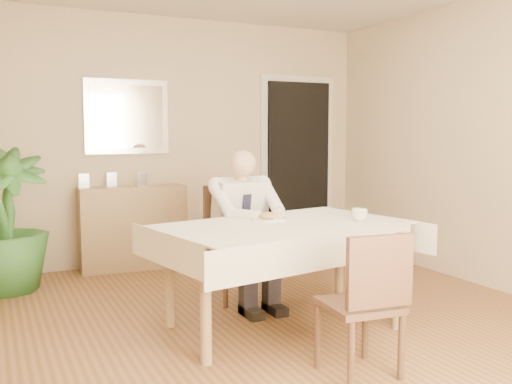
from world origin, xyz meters
name	(u,v)px	position (x,y,z in m)	size (l,w,h in m)	color
room	(278,145)	(0.00, 0.00, 1.30)	(5.00, 5.02, 2.60)	brown
doorway	(298,166)	(1.55, 2.46, 1.00)	(0.96, 0.07, 2.10)	silver
mirror	(127,117)	(-0.46, 2.47, 1.55)	(0.86, 0.04, 0.76)	silver
dining_table	(283,235)	(0.07, 0.06, 0.67)	(1.90, 1.33, 0.75)	#967953
chair_far	(234,234)	(0.07, 0.94, 0.53)	(0.47, 0.47, 0.94)	#3F2716
chair_near	(367,298)	(0.10, -0.89, 0.47)	(0.43, 0.43, 0.84)	#3F2716
seated_man	(248,220)	(0.07, 0.65, 0.69)	(0.48, 0.72, 1.24)	white
plate	(269,219)	(0.05, 0.24, 0.76)	(0.26, 0.26, 0.02)	white
food	(269,216)	(0.05, 0.24, 0.78)	(0.14, 0.14, 0.06)	olive
knife	(277,217)	(0.09, 0.18, 0.78)	(0.01, 0.01, 0.13)	silver
fork	(267,218)	(0.01, 0.18, 0.78)	(0.01, 0.01, 0.13)	silver
coffee_mug	(359,215)	(0.62, -0.08, 0.80)	(0.11, 0.11, 0.09)	white
sideboard	(133,227)	(-0.46, 2.32, 0.42)	(1.06, 0.36, 0.85)	#967953
photo_frame_left	(84,181)	(-0.93, 2.34, 0.92)	(0.10, 0.02, 0.14)	silver
photo_frame_center	(112,179)	(-0.65, 2.40, 0.92)	(0.10, 0.02, 0.14)	silver
photo_frame_right	(142,179)	(-0.35, 2.32, 0.92)	(0.10, 0.02, 0.14)	silver
potted_palm	(6,220)	(-1.66, 1.92, 0.63)	(0.71, 0.71, 1.26)	#2A5D23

